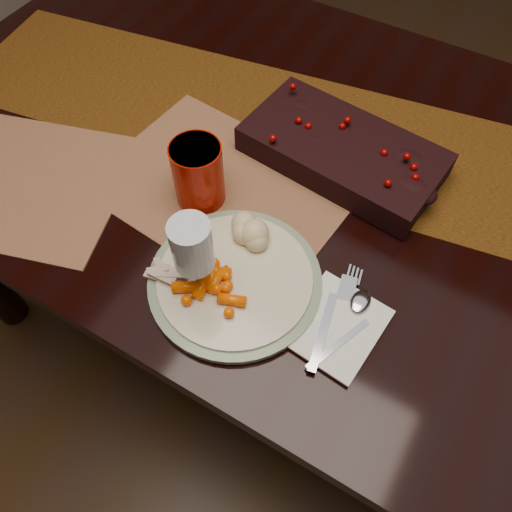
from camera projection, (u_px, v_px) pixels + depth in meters
The scene contains 15 objects.
floor at pixel (297, 327), 1.60m from camera, with size 5.00×5.00×0.00m, color black.
dining_table at pixel (307, 266), 1.29m from camera, with size 1.80×1.00×0.75m, color black.
table_runner at pixel (333, 139), 1.01m from camera, with size 1.64×0.34×0.00m, color black.
centerpiece at pixel (343, 148), 0.94m from camera, with size 0.37×0.19×0.07m, color black, non-canonical shape.
placemat_main at pixel (222, 189), 0.94m from camera, with size 0.45×0.33×0.00m, color brown.
placemat_second at pixel (11, 180), 0.95m from camera, with size 0.43×0.32×0.00m, color brown.
dinner_plate at pixel (235, 280), 0.82m from camera, with size 0.29×0.29×0.02m, color beige.
baby_carrots at pixel (215, 294), 0.78m from camera, with size 0.11×0.09×0.02m, color #FF5A00, non-canonical shape.
mashed_potatoes at pixel (246, 231), 0.83m from camera, with size 0.09×0.08×0.05m, color #CCBE6E, non-canonical shape.
turkey_shreds at pixel (168, 272), 0.81m from camera, with size 0.08×0.07×0.02m, color beige, non-canonical shape.
napkin at pixel (336, 325), 0.78m from camera, with size 0.13×0.15×0.01m, color white.
fork at pixel (329, 320), 0.78m from camera, with size 0.03×0.18×0.00m, color #AEADB7, non-canonical shape.
spoon at pixel (345, 331), 0.77m from camera, with size 0.03×0.16×0.00m, color silver, non-canonical shape.
red_cup at pixel (198, 174), 0.87m from camera, with size 0.09×0.09×0.12m, color #9B0E00.
wine_glass at pixel (195, 261), 0.75m from camera, with size 0.06×0.06×0.17m, color silver, non-canonical shape.
Camera 1 is at (0.23, -0.65, 1.47)m, focal length 35.00 mm.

